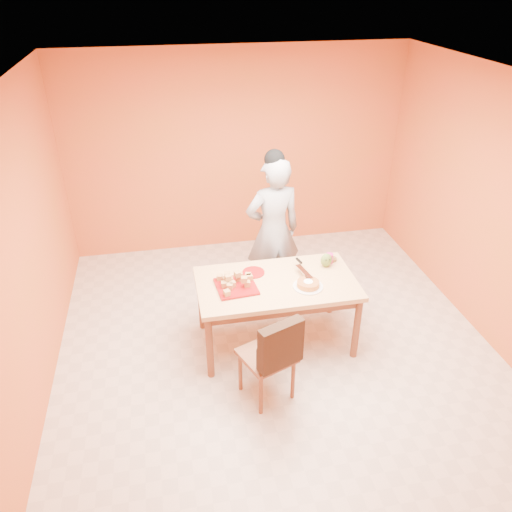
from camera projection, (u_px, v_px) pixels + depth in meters
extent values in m
plane|color=beige|center=(279.00, 354.00, 5.19)|extent=(5.00, 5.00, 0.00)
plane|color=white|center=(287.00, 86.00, 3.83)|extent=(5.00, 5.00, 0.00)
plane|color=#D75731|center=(237.00, 153.00, 6.63)|extent=(4.50, 0.00, 4.50)
plane|color=#D75731|center=(19.00, 266.00, 4.13)|extent=(0.00, 5.00, 5.00)
plane|color=#D75731|center=(505.00, 219.00, 4.89)|extent=(0.00, 5.00, 5.00)
cube|color=tan|center=(277.00, 284.00, 5.01)|extent=(1.60, 0.90, 0.05)
cube|color=brown|center=(276.00, 290.00, 5.05)|extent=(1.48, 0.78, 0.10)
cylinder|color=brown|center=(210.00, 348.00, 4.75)|extent=(0.07, 0.07, 0.71)
cylinder|color=brown|center=(201.00, 301.00, 5.41)|extent=(0.07, 0.07, 0.71)
cylinder|color=brown|center=(357.00, 328.00, 5.00)|extent=(0.07, 0.07, 0.71)
cylinder|color=brown|center=(331.00, 286.00, 5.66)|extent=(0.07, 0.07, 0.71)
imported|color=gray|center=(273.00, 231.00, 5.68)|extent=(0.69, 0.49, 1.77)
cube|color=maroon|center=(236.00, 287.00, 4.90)|extent=(0.42, 0.42, 0.02)
cylinder|color=maroon|center=(253.00, 272.00, 5.14)|extent=(0.29, 0.29, 0.01)
cylinder|color=silver|center=(308.00, 286.00, 4.91)|extent=(0.32, 0.32, 0.01)
cylinder|color=orange|center=(308.00, 284.00, 4.90)|extent=(0.29, 0.29, 0.05)
cube|color=silver|center=(304.00, 271.00, 5.04)|extent=(0.11, 0.29, 0.01)
ellipsoid|color=#5A772E|center=(326.00, 260.00, 5.21)|extent=(0.14, 0.12, 0.15)
cylinder|color=#C01C70|center=(329.00, 258.00, 5.29)|extent=(0.10, 0.10, 0.11)
cylinder|color=#3D1E10|center=(332.00, 259.00, 5.35)|extent=(0.13, 0.13, 0.03)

